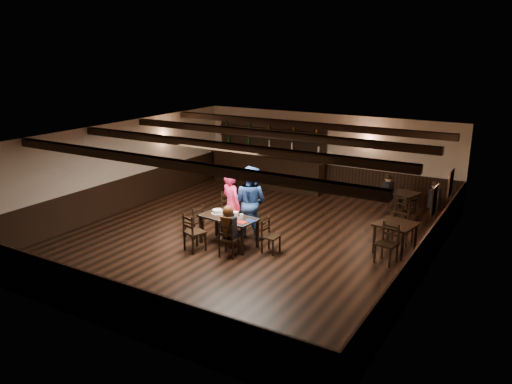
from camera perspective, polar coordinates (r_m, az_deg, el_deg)
The scene contains 25 objects.
ground at distance 13.09m, azimuth -0.97°, elevation -5.29°, with size 10.00×10.00×0.00m, color black.
room_shell at distance 12.58m, azimuth -0.88°, elevation 2.17°, with size 9.02×10.02×2.71m.
dining_table at distance 12.43m, azimuth -3.15°, elevation -3.25°, with size 1.52×0.87×0.75m.
chair_near_left at distance 12.17m, azimuth -7.37°, elevation -4.29°, with size 0.56×0.55×0.96m.
chair_near_right at distance 11.78m, azimuth -3.28°, elevation -5.15°, with size 0.45×0.44×0.88m.
chair_end_left at distance 13.07m, azimuth -6.89°, elevation -3.10°, with size 0.43×0.44×0.86m.
chair_end_right at distance 12.08m, azimuth 1.43°, elevation -4.73°, with size 0.38×0.40×0.82m.
chair_far_pushed at distance 13.97m, azimuth -3.40°, elevation -1.61°, with size 0.48×0.46×0.91m.
woman_pink at distance 12.82m, azimuth -2.82°, elevation -1.54°, with size 0.65×0.43×1.79m, color #E7285B.
man_blue at distance 12.90m, azimuth -0.65°, elevation -1.14°, with size 0.93×0.72×1.90m, color navy.
seated_person at distance 11.72m, azimuth -3.19°, elevation -3.58°, with size 0.34×0.51×0.83m.
cake at distance 12.67m, azimuth -4.42°, elevation -2.25°, with size 0.32×0.32×0.10m.
plate_stack_a at distance 12.41m, azimuth -3.54°, elevation -2.49°, with size 0.15×0.15×0.14m, color white.
plate_stack_b at distance 12.25m, azimuth -2.37°, elevation -2.64°, with size 0.15×0.15×0.17m, color white.
tea_light at distance 12.41m, azimuth -2.82°, elevation -2.72°, with size 0.05×0.05×0.06m.
salt_shaker at distance 12.10m, azimuth -1.93°, elevation -3.11°, with size 0.03×0.03×0.09m, color silver.
pepper_shaker at distance 12.14m, azimuth -1.97°, elevation -3.03°, with size 0.04×0.04×0.09m, color #A5A8AD.
drink_glass at distance 12.22m, azimuth -1.65°, elevation -2.80°, with size 0.08×0.08×0.13m, color silver.
menu_red at distance 12.04m, azimuth -1.70°, elevation -3.42°, with size 0.27×0.19×0.00m, color maroon.
menu_blue at distance 12.12m, azimuth -0.63°, elevation -3.27°, with size 0.26×0.18×0.00m, color #0D1A44.
bar_counter at distance 17.75m, azimuth 1.43°, elevation 2.94°, with size 4.41×0.70×2.20m.
back_table_a at distance 12.43m, azimuth 15.70°, elevation -3.89°, with size 1.02×1.02×0.75m.
back_table_b at distance 15.09m, azimuth 16.54°, elevation -0.46°, with size 0.91×0.91×0.75m.
bg_patron_left at distance 15.13m, azimuth 14.84°, elevation 0.56°, with size 0.29×0.41×0.79m.
bg_patron_right at distance 14.85m, azimuth 19.74°, elevation -0.22°, with size 0.27×0.39×0.75m.
Camera 1 is at (6.41, -10.35, 4.79)m, focal length 35.00 mm.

